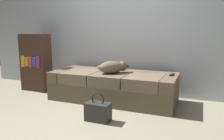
% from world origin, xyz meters
% --- Properties ---
extents(ground_plane, '(10.00, 10.00, 0.00)m').
position_xyz_m(ground_plane, '(0.00, 0.00, 0.00)').
color(ground_plane, tan).
extents(back_wall, '(6.40, 0.10, 2.80)m').
position_xyz_m(back_wall, '(0.00, 1.65, 1.40)').
color(back_wall, silver).
rests_on(back_wall, ground).
extents(couch, '(2.06, 0.84, 0.47)m').
position_xyz_m(couch, '(0.00, 1.04, 0.24)').
color(couch, brown).
rests_on(couch, ground).
extents(dog_tan, '(0.48, 0.50, 0.20)m').
position_xyz_m(dog_tan, '(0.02, 1.00, 0.58)').
color(dog_tan, '#7C664A').
rests_on(dog_tan, couch).
extents(tv_remote, '(0.06, 0.15, 0.02)m').
position_xyz_m(tv_remote, '(0.93, 1.17, 0.49)').
color(tv_remote, black).
rests_on(tv_remote, couch).
extents(handbag, '(0.32, 0.18, 0.38)m').
position_xyz_m(handbag, '(0.15, 0.16, 0.13)').
color(handbag, '#2F322F').
rests_on(handbag, ground).
extents(bookshelf, '(0.56, 0.30, 1.10)m').
position_xyz_m(bookshelf, '(-1.65, 1.09, 0.55)').
color(bookshelf, '#442E22').
rests_on(bookshelf, ground).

